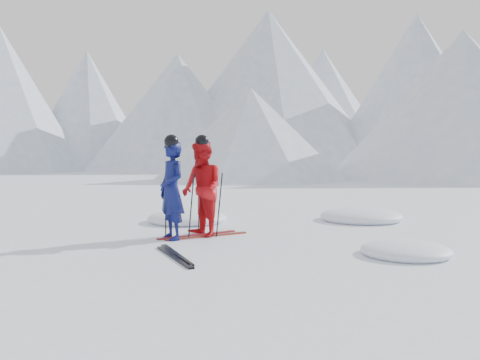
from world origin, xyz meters
The scene contains 12 objects.
ground centered at (0.00, 0.00, 0.00)m, with size 160.00×160.00×0.00m, color white.
skier_blue centered at (-2.70, -0.14, 0.91)m, with size 0.66×0.43×1.81m, color #0C124D.
skier_red centered at (-2.50, 0.47, 0.91)m, with size 0.89×0.69×1.82m, color red.
pole_blue_left centered at (-3.00, 0.01, 0.60)m, with size 0.02×0.02×1.21m, color black.
pole_blue_right centered at (-2.45, 0.11, 0.60)m, with size 0.02×0.02×1.21m, color black.
pole_red_left centered at (-2.80, 0.72, 0.61)m, with size 0.02×0.02×1.22m, color black.
pole_red_right centered at (-2.20, 0.62, 0.61)m, with size 0.02×0.02×1.22m, color black.
ski_worn_left centered at (-2.62, 0.47, 0.01)m, with size 0.09×1.70×0.03m, color black.
ski_worn_right centered at (-2.38, 0.47, 0.01)m, with size 0.09×1.70×0.03m, color black.
ski_loose_a centered at (-1.62, -1.14, 0.01)m, with size 0.09×1.70×0.03m, color black.
ski_loose_b centered at (-1.52, -1.29, 0.01)m, with size 0.09×1.70×0.03m, color black.
snow_lumps centered at (-1.43, 2.56, 0.00)m, with size 8.94×6.68×0.42m.
Camera 1 is at (3.85, -6.76, 1.58)m, focal length 38.00 mm.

